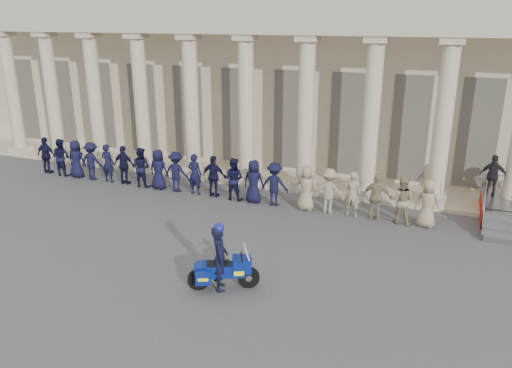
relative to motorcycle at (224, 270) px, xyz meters
name	(u,v)px	position (x,y,z in m)	size (l,w,h in m)	color
ground	(180,269)	(-1.65, 0.49, -0.54)	(90.00, 90.00, 0.00)	#454547
building	(319,66)	(-1.65, 15.23, 3.99)	(40.00, 12.50, 9.00)	#BAAC8B
officer_rank	(207,176)	(-3.78, 6.40, 0.32)	(17.77, 0.65, 1.72)	black
motorcycle	(224,270)	(0.00, 0.00, 0.00)	(1.79, 1.21, 1.24)	black
rider	(220,257)	(-0.09, -0.05, 0.41)	(0.69, 0.79, 1.91)	black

